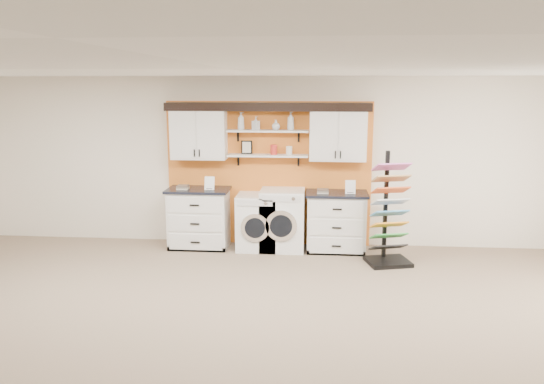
# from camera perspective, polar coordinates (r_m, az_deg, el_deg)

# --- Properties ---
(floor) EXTENTS (10.00, 10.00, 0.00)m
(floor) POSITION_cam_1_polar(r_m,az_deg,el_deg) (5.50, -4.33, -17.52)
(floor) COLOR #7F6855
(floor) RESTS_ON ground
(ceiling) EXTENTS (10.00, 10.00, 0.00)m
(ceiling) POSITION_cam_1_polar(r_m,az_deg,el_deg) (4.81, -4.84, 13.09)
(ceiling) COLOR white
(ceiling) RESTS_ON wall_back
(wall_back) EXTENTS (10.00, 0.00, 10.00)m
(wall_back) POSITION_cam_1_polar(r_m,az_deg,el_deg) (8.87, -0.35, 3.29)
(wall_back) COLOR silver
(wall_back) RESTS_ON floor
(accent_panel) EXTENTS (3.40, 0.07, 2.40)m
(accent_panel) POSITION_cam_1_polar(r_m,az_deg,el_deg) (8.86, -0.37, 1.98)
(accent_panel) COLOR orange
(accent_panel) RESTS_ON wall_back
(upper_cabinet_left) EXTENTS (0.90, 0.35, 0.84)m
(upper_cabinet_left) POSITION_cam_1_polar(r_m,az_deg,el_deg) (8.79, -7.88, 6.26)
(upper_cabinet_left) COLOR silver
(upper_cabinet_left) RESTS_ON wall_back
(upper_cabinet_right) EXTENTS (0.90, 0.35, 0.84)m
(upper_cabinet_right) POSITION_cam_1_polar(r_m,az_deg,el_deg) (8.58, 7.10, 6.15)
(upper_cabinet_right) COLOR silver
(upper_cabinet_right) RESTS_ON wall_back
(shelf_lower) EXTENTS (1.32, 0.28, 0.03)m
(shelf_lower) POSITION_cam_1_polar(r_m,az_deg,el_deg) (8.65, -0.47, 3.95)
(shelf_lower) COLOR silver
(shelf_lower) RESTS_ON wall_back
(shelf_upper) EXTENTS (1.32, 0.28, 0.03)m
(shelf_upper) POSITION_cam_1_polar(r_m,az_deg,el_deg) (8.61, -0.47, 6.59)
(shelf_upper) COLOR silver
(shelf_upper) RESTS_ON wall_back
(crown_molding) EXTENTS (3.30, 0.41, 0.13)m
(crown_molding) POSITION_cam_1_polar(r_m,az_deg,el_deg) (8.60, -0.47, 9.24)
(crown_molding) COLOR black
(crown_molding) RESTS_ON wall_back
(picture_frame) EXTENTS (0.18, 0.02, 0.22)m
(picture_frame) POSITION_cam_1_polar(r_m,az_deg,el_deg) (8.72, -2.74, 4.83)
(picture_frame) COLOR black
(picture_frame) RESTS_ON shelf_lower
(canister_red) EXTENTS (0.11, 0.11, 0.16)m
(canister_red) POSITION_cam_1_polar(r_m,az_deg,el_deg) (8.63, 0.19, 4.57)
(canister_red) COLOR red
(canister_red) RESTS_ON shelf_lower
(canister_cream) EXTENTS (0.10, 0.10, 0.14)m
(canister_cream) POSITION_cam_1_polar(r_m,az_deg,el_deg) (8.62, 1.86, 4.48)
(canister_cream) COLOR silver
(canister_cream) RESTS_ON shelf_lower
(base_cabinet_left) EXTENTS (1.02, 0.66, 0.99)m
(base_cabinet_left) POSITION_cam_1_polar(r_m,az_deg,el_deg) (8.87, -7.85, -2.78)
(base_cabinet_left) COLOR silver
(base_cabinet_left) RESTS_ON floor
(base_cabinet_right) EXTENTS (0.99, 0.66, 0.97)m
(base_cabinet_right) POSITION_cam_1_polar(r_m,az_deg,el_deg) (8.67, 6.91, -3.18)
(base_cabinet_right) COLOR silver
(base_cabinet_right) RESTS_ON floor
(washer) EXTENTS (0.65, 0.71, 0.91)m
(washer) POSITION_cam_1_polar(r_m,az_deg,el_deg) (8.72, -1.58, -3.20)
(washer) COLOR white
(washer) RESTS_ON floor
(dryer) EXTENTS (0.71, 0.71, 1.00)m
(dryer) POSITION_cam_1_polar(r_m,az_deg,el_deg) (8.67, 1.14, -2.98)
(dryer) COLOR white
(dryer) RESTS_ON floor
(sample_rack) EXTENTS (0.73, 0.65, 1.70)m
(sample_rack) POSITION_cam_1_polar(r_m,az_deg,el_deg) (8.16, 12.43, -3.90)
(sample_rack) COLOR black
(sample_rack) RESTS_ON floor
(soap_bottle_a) EXTENTS (0.14, 0.14, 0.28)m
(soap_bottle_a) POSITION_cam_1_polar(r_m,az_deg,el_deg) (8.65, -3.36, 7.63)
(soap_bottle_a) COLOR silver
(soap_bottle_a) RESTS_ON shelf_upper
(soap_bottle_b) EXTENTS (0.14, 0.14, 0.21)m
(soap_bottle_b) POSITION_cam_1_polar(r_m,az_deg,el_deg) (8.62, -1.75, 7.41)
(soap_bottle_b) COLOR silver
(soap_bottle_b) RESTS_ON shelf_upper
(soap_bottle_c) EXTENTS (0.17, 0.17, 0.16)m
(soap_bottle_c) POSITION_cam_1_polar(r_m,az_deg,el_deg) (8.59, 0.42, 7.23)
(soap_bottle_c) COLOR silver
(soap_bottle_c) RESTS_ON shelf_upper
(soap_bottle_d) EXTENTS (0.16, 0.16, 0.29)m
(soap_bottle_d) POSITION_cam_1_polar(r_m,az_deg,el_deg) (8.57, 2.02, 7.64)
(soap_bottle_d) COLOR silver
(soap_bottle_d) RESTS_ON shelf_upper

